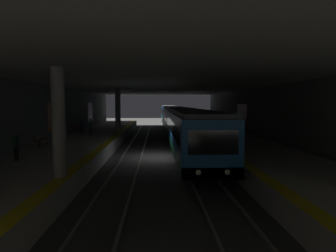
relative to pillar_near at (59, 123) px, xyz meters
The scene contains 19 objects.
ground_plane 11.44m from the pillar_near, 23.41° to the right, with size 120.00×120.00×0.00m, color #42423F.
track_left 12.42m from the pillar_near, 33.10° to the right, with size 60.00×1.53×0.16m.
track_right 10.77m from the pillar_near, 12.08° to the right, with size 60.00×1.53×0.16m.
platform_left 15.08m from the pillar_near, 47.33° to the right, with size 60.00×5.30×1.06m.
platform_right 10.66m from the pillar_near, 12.34° to the left, with size 60.00×5.30×1.06m.
wall_left 17.08m from the pillar_near, 53.94° to the right, with size 60.00×0.56×5.60m.
wall_right 11.30m from the pillar_near, 26.84° to the left, with size 60.00×0.56×5.60m.
ceiling_slab 11.22m from the pillar_near, 23.41° to the right, with size 60.00×19.40×0.40m.
pillar_near is the anchor object (origin of this frame).
pillar_far 18.54m from the pillar_near, ahead, with size 0.56×0.56×4.55m.
metro_train 30.80m from the pillar_near, 12.29° to the right, with size 59.08×2.83×3.49m.
bench_left_near 20.47m from the pillar_near, 39.17° to the right, with size 1.70×0.47×0.86m.
bench_left_mid 24.74m from the pillar_near, 31.48° to the right, with size 1.70×0.47×0.86m.
bench_left_far 28.24m from the pillar_near, 27.20° to the right, with size 1.70×0.47×0.86m.
bench_right_near 10.02m from the pillar_near, 25.10° to the left, with size 1.70×0.47×0.86m.
bench_right_mid 19.20m from the pillar_near, 12.64° to the left, with size 1.70×0.47×0.86m.
person_waiting_near 17.78m from the pillar_near, ahead, with size 0.60×0.22×1.57m.
person_walking_mid 19.45m from the pillar_near, 11.41° to the left, with size 0.60×0.22×1.57m.
person_standing_far 5.31m from the pillar_near, 43.61° to the left, with size 0.60×0.22×1.57m.
Camera 1 is at (-22.37, 0.29, 4.13)m, focal length 31.59 mm.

